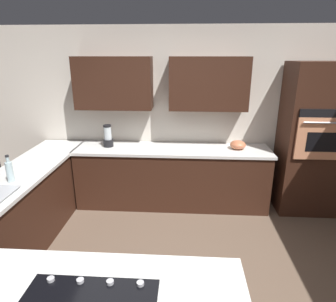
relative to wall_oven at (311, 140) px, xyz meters
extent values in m
plane|color=brown|center=(1.85, 1.72, -1.06)|extent=(14.00, 14.00, 0.00)
cube|color=silver|center=(1.85, -0.38, 0.24)|extent=(6.00, 0.10, 2.60)
cube|color=#381E14|center=(1.45, -0.16, 0.75)|extent=(1.10, 0.34, 0.73)
cube|color=#381E14|center=(2.80, -0.16, 0.75)|extent=(1.10, 0.34, 0.73)
cube|color=#381E14|center=(1.95, 0.00, -0.63)|extent=(2.80, 0.60, 0.86)
cube|color=silver|center=(1.95, 0.00, -0.18)|extent=(2.84, 0.64, 0.04)
cube|color=#381E14|center=(3.67, 1.17, -0.63)|extent=(0.60, 2.90, 0.86)
cube|color=silver|center=(3.67, 1.17, -0.18)|extent=(0.64, 2.94, 0.04)
cube|color=#381E14|center=(0.00, 0.00, 0.00)|extent=(0.80, 0.60, 2.12)
cube|color=tan|center=(0.00, 0.31, 0.11)|extent=(0.66, 0.03, 0.56)
cube|color=black|center=(0.00, 0.32, 0.07)|extent=(0.40, 0.01, 0.26)
cube|color=black|center=(0.00, 0.31, 0.44)|extent=(0.66, 0.02, 0.11)
cylinder|color=silver|center=(0.00, 0.35, 0.33)|extent=(0.56, 0.02, 0.02)
cylinder|color=#B2B2B7|center=(2.01, 2.66, -0.14)|extent=(0.04, 0.04, 0.02)
cylinder|color=#B2B2B7|center=(2.19, 2.66, -0.14)|extent=(0.04, 0.04, 0.02)
cylinder|color=#B2B2B7|center=(2.37, 2.66, -0.14)|extent=(0.04, 0.04, 0.02)
cylinder|color=#B2B2B7|center=(2.55, 2.66, -0.14)|extent=(0.04, 0.04, 0.02)
cylinder|color=black|center=(2.90, -0.03, -0.11)|extent=(0.15, 0.15, 0.11)
cylinder|color=silver|center=(2.90, -0.03, 0.04)|extent=(0.11, 0.11, 0.19)
cylinder|color=black|center=(2.90, -0.03, 0.15)|extent=(0.12, 0.12, 0.03)
ellipsoid|color=#CC724C|center=(1.00, -0.03, -0.10)|extent=(0.23, 0.23, 0.12)
cylinder|color=silver|center=(3.62, 1.27, -0.05)|extent=(0.07, 0.07, 0.22)
cylinder|color=silver|center=(3.62, 1.27, 0.09)|extent=(0.03, 0.03, 0.06)
cylinder|color=black|center=(3.62, 1.27, 0.13)|extent=(0.04, 0.04, 0.02)
camera|label=1|loc=(1.76, 4.00, 1.14)|focal=30.89mm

